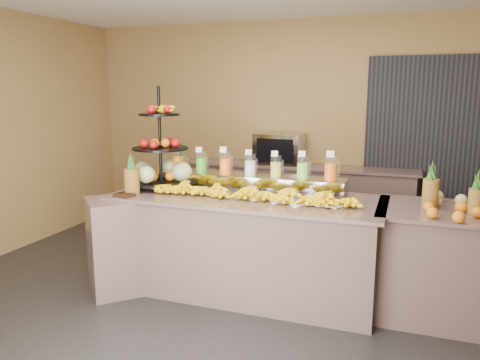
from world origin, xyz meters
The scene contains 20 objects.
ground centered at (0.00, 0.00, 0.00)m, with size 6.00×6.00×0.00m, color black.
room_envelope centered at (0.19, 0.79, 1.88)m, with size 6.04×5.02×2.82m.
buffet_counter centered at (-0.12, 0.26, 0.47)m, with size 2.75×1.25×0.93m.
right_counter centered at (1.70, 0.40, 0.47)m, with size 1.08×0.88×0.93m.
back_ledge centered at (0.00, 2.25, 0.47)m, with size 3.10×0.55×0.93m.
pitcher_tray centered at (-0.06, 0.58, 1.01)m, with size 1.85×0.30×0.15m, color gray.
juice_pitcher_orange_a centered at (-0.84, 0.58, 1.18)m, with size 0.12×0.12×0.29m.
juice_pitcher_green centered at (-0.58, 0.58, 1.17)m, with size 0.11×0.11×0.27m.
juice_pitcher_orange_b centered at (-0.32, 0.58, 1.17)m, with size 0.12×0.12×0.28m.
juice_pitcher_milk centered at (-0.06, 0.58, 1.17)m, with size 0.11×0.11×0.26m.
juice_pitcher_lemon centered at (0.20, 0.58, 1.17)m, with size 0.11×0.11×0.26m.
juice_pitcher_lime centered at (0.46, 0.58, 1.17)m, with size 0.11×0.12×0.27m.
juice_pitcher_orange_c centered at (0.72, 0.58, 1.18)m, with size 0.12×0.12×0.29m.
banana_heap centered at (0.09, 0.23, 1.00)m, with size 1.98×0.18×0.16m.
fruit_stand centered at (-0.90, 0.42, 1.18)m, with size 0.73×0.73×1.00m.
condiment_caddy centered at (-1.05, -0.08, 0.94)m, with size 0.17×0.13×0.03m, color #321D0D.
pineapple_left_a centered at (-1.03, 0.02, 1.08)m, with size 0.14×0.14×0.40m.
pineapple_left_b centered at (-0.86, 0.71, 1.09)m, with size 0.14×0.14×0.42m.
right_fruit_pile centered at (1.72, 0.27, 1.01)m, with size 0.46×0.44×0.24m.
oven_warmer centered at (-0.22, 2.25, 1.13)m, with size 0.61×0.43×0.40m, color gray.
Camera 1 is at (1.38, -3.66, 1.89)m, focal length 35.00 mm.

